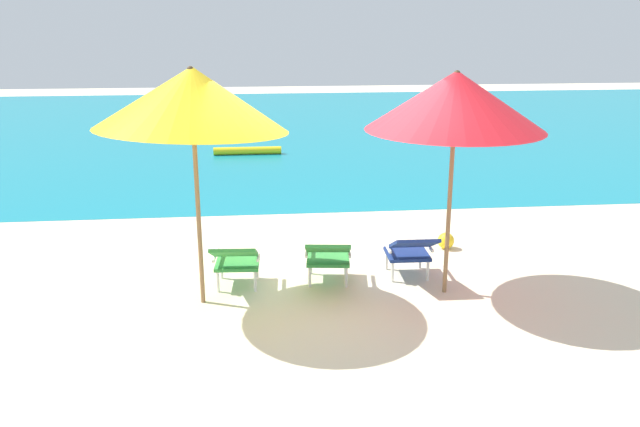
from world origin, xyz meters
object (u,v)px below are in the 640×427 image
Objects in this scene: lounge_chair_center at (328,255)px; lounge_chair_right at (410,249)px; beach_ball at (446,241)px; lounge_chair_left at (236,259)px; beach_umbrella_left at (192,99)px; swim_buoy at (248,151)px; beach_umbrella_right at (456,101)px.

lounge_chair_center is 1.03m from lounge_chair_right.
lounge_chair_left is at bearing -157.84° from beach_ball.
lounge_chair_center is at bearing 12.35° from beach_umbrella_left.
beach_umbrella_left is (-0.48, -8.39, 2.22)m from swim_buoy.
beach_umbrella_left reaches higher than beach_ball.
lounge_chair_left is at bearing -177.34° from lounge_chair_right.
lounge_chair_left is 0.31× the size of beach_umbrella_left.
lounge_chair_center is at bearing 1.33° from lounge_chair_left.
swim_buoy is 8.25m from lounge_chair_right.
lounge_chair_center is 4.01× the size of beach_ball.
swim_buoy is 8.69m from beach_umbrella_left.
beach_umbrella_left is at bearing -170.99° from lounge_chair_right.
lounge_chair_left is at bearing 173.11° from beach_umbrella_right.
beach_ball is at bearing 24.27° from beach_umbrella_left.
lounge_chair_right is at bearing 4.08° from lounge_chair_center.
beach_umbrella_right is at bearing -106.87° from beach_ball.
beach_umbrella_left is 1.12× the size of beach_umbrella_right.
lounge_chair_right is at bearing 9.01° from beach_umbrella_left.
lounge_chair_right is (1.02, 0.07, 0.00)m from lounge_chair_center.
swim_buoy is 1.77× the size of lounge_chair_left.
beach_ball is at bearing -67.93° from swim_buoy.
lounge_chair_right is 3.17m from beach_umbrella_left.
beach_umbrella_right reaches higher than lounge_chair_left.
beach_umbrella_left reaches higher than beach_umbrella_right.
beach_umbrella_left reaches higher than lounge_chair_left.
beach_umbrella_left is at bearing -93.29° from swim_buoy.
lounge_chair_right is at bearing -75.81° from swim_buoy.
lounge_chair_left is 3.90× the size of beach_ball.
lounge_chair_left is 1.10m from lounge_chair_center.
beach_umbrella_left is 2.84m from beach_umbrella_right.
lounge_chair_center is 2.44m from beach_umbrella_left.
beach_ball is (1.80, 1.16, -0.29)m from lounge_chair_center.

